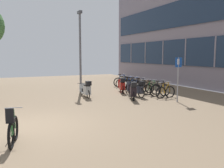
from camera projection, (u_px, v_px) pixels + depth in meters
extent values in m
cube|color=#836C53|center=(149.00, 113.00, 10.20)|extent=(14.40, 40.00, 0.05)
cube|color=gray|center=(215.00, 52.00, 16.01)|extent=(0.10, 0.12, 2.04)
cube|color=gray|center=(186.00, 52.00, 18.58)|extent=(0.10, 0.12, 2.04)
cube|color=gray|center=(163.00, 53.00, 21.15)|extent=(0.10, 0.12, 2.04)
cube|color=gray|center=(146.00, 53.00, 23.72)|extent=(0.10, 0.12, 2.04)
cube|color=gray|center=(131.00, 53.00, 26.29)|extent=(0.10, 0.12, 2.04)
torus|color=black|center=(11.00, 136.00, 6.27)|extent=(0.22, 0.72, 0.72)
torus|color=black|center=(15.00, 128.00, 6.92)|extent=(0.22, 0.72, 0.72)
cylinder|color=#2A6934|center=(13.00, 122.00, 6.63)|extent=(0.10, 0.33, 0.63)
cylinder|color=#2A6934|center=(12.00, 125.00, 6.44)|extent=(0.06, 0.15, 0.58)
cylinder|color=#2A6934|center=(12.00, 112.00, 6.55)|extent=(0.12, 0.41, 0.08)
cylinder|color=#2A6934|center=(12.00, 135.00, 6.40)|extent=(0.08, 0.26, 0.08)
cylinder|color=#2A6934|center=(11.00, 125.00, 6.31)|extent=(0.06, 0.17, 0.53)
cylinder|color=#2A6934|center=(14.00, 119.00, 6.83)|extent=(0.06, 0.15, 0.58)
cube|color=black|center=(11.00, 113.00, 6.35)|extent=(0.13, 0.23, 0.06)
cylinder|color=#ADADB2|center=(14.00, 108.00, 6.73)|extent=(0.47, 0.12, 0.02)
cube|color=black|center=(11.00, 121.00, 6.27)|extent=(0.24, 0.28, 0.10)
cube|color=black|center=(10.00, 115.00, 6.16)|extent=(0.21, 0.10, 0.32)
cylinder|color=black|center=(9.00, 141.00, 6.45)|extent=(0.21, 0.06, 0.28)
torus|color=black|center=(161.00, 93.00, 13.57)|extent=(0.70, 0.08, 0.70)
torus|color=black|center=(170.00, 92.00, 13.83)|extent=(0.70, 0.08, 0.70)
cylinder|color=#BF8519|center=(166.00, 88.00, 13.70)|extent=(0.31, 0.04, 0.61)
cylinder|color=#BF8519|center=(164.00, 89.00, 13.62)|extent=(0.14, 0.04, 0.56)
cylinder|color=#BF8519|center=(166.00, 83.00, 13.64)|extent=(0.38, 0.04, 0.08)
cylinder|color=#BF8519|center=(163.00, 93.00, 13.62)|extent=(0.24, 0.03, 0.08)
cylinder|color=#BF8519|center=(162.00, 88.00, 13.57)|extent=(0.16, 0.03, 0.51)
cylinder|color=#BF8519|center=(169.00, 87.00, 13.78)|extent=(0.14, 0.03, 0.56)
cube|color=black|center=(163.00, 83.00, 13.56)|extent=(0.22, 0.09, 0.06)
cylinder|color=#ADADB2|center=(169.00, 82.00, 13.71)|extent=(0.03, 0.48, 0.02)
torus|color=black|center=(155.00, 91.00, 14.19)|extent=(0.73, 0.14, 0.73)
torus|color=black|center=(165.00, 90.00, 14.41)|extent=(0.73, 0.14, 0.73)
cylinder|color=black|center=(161.00, 86.00, 14.29)|extent=(0.33, 0.06, 0.64)
cylinder|color=black|center=(158.00, 87.00, 14.23)|extent=(0.14, 0.05, 0.58)
cylinder|color=black|center=(161.00, 81.00, 14.24)|extent=(0.40, 0.07, 0.08)
cylinder|color=black|center=(157.00, 91.00, 14.23)|extent=(0.26, 0.05, 0.08)
cylinder|color=black|center=(156.00, 86.00, 14.18)|extent=(0.17, 0.04, 0.53)
cylinder|color=black|center=(164.00, 86.00, 14.35)|extent=(0.15, 0.04, 0.58)
cube|color=black|center=(158.00, 81.00, 14.17)|extent=(0.23, 0.11, 0.06)
cylinder|color=#ADADB2|center=(163.00, 80.00, 14.29)|extent=(0.07, 0.48, 0.02)
torus|color=black|center=(147.00, 90.00, 14.67)|extent=(0.71, 0.08, 0.71)
torus|color=black|center=(156.00, 89.00, 14.91)|extent=(0.71, 0.08, 0.71)
cylinder|color=#316A33|center=(153.00, 85.00, 14.79)|extent=(0.30, 0.04, 0.62)
cylinder|color=#316A33|center=(150.00, 86.00, 14.72)|extent=(0.13, 0.04, 0.56)
cylinder|color=#316A33|center=(152.00, 81.00, 14.74)|extent=(0.37, 0.04, 0.08)
cylinder|color=#316A33|center=(149.00, 90.00, 14.72)|extent=(0.24, 0.03, 0.08)
cylinder|color=#316A33|center=(148.00, 86.00, 14.67)|extent=(0.16, 0.03, 0.51)
cylinder|color=#316A33|center=(155.00, 85.00, 14.86)|extent=(0.14, 0.03, 0.56)
cube|color=black|center=(149.00, 81.00, 14.66)|extent=(0.22, 0.09, 0.06)
cylinder|color=#ADADB2|center=(155.00, 80.00, 14.80)|extent=(0.03, 0.48, 0.02)
torus|color=black|center=(142.00, 89.00, 15.20)|extent=(0.68, 0.10, 0.68)
torus|color=black|center=(150.00, 88.00, 15.49)|extent=(0.68, 0.10, 0.68)
cylinder|color=brown|center=(147.00, 85.00, 15.35)|extent=(0.31, 0.05, 0.60)
cylinder|color=brown|center=(144.00, 85.00, 15.26)|extent=(0.14, 0.04, 0.54)
cylinder|color=brown|center=(146.00, 80.00, 15.29)|extent=(0.38, 0.05, 0.08)
cylinder|color=brown|center=(143.00, 89.00, 15.26)|extent=(0.25, 0.04, 0.07)
cylinder|color=brown|center=(143.00, 85.00, 15.21)|extent=(0.16, 0.03, 0.50)
cylinder|color=brown|center=(149.00, 84.00, 15.43)|extent=(0.14, 0.04, 0.54)
cube|color=black|center=(144.00, 80.00, 15.21)|extent=(0.22, 0.10, 0.06)
cylinder|color=#ADADB2|center=(149.00, 79.00, 15.37)|extent=(0.05, 0.48, 0.02)
torus|color=black|center=(136.00, 87.00, 15.81)|extent=(0.73, 0.18, 0.73)
torus|color=black|center=(145.00, 87.00, 15.99)|extent=(0.73, 0.18, 0.73)
cylinder|color=black|center=(141.00, 83.00, 15.89)|extent=(0.32, 0.08, 0.64)
cylinder|color=black|center=(139.00, 84.00, 15.84)|extent=(0.14, 0.06, 0.58)
cylinder|color=black|center=(141.00, 79.00, 15.84)|extent=(0.40, 0.10, 0.08)
cylinder|color=black|center=(137.00, 88.00, 15.85)|extent=(0.26, 0.07, 0.08)
cylinder|color=black|center=(137.00, 83.00, 15.80)|extent=(0.17, 0.05, 0.53)
cylinder|color=black|center=(144.00, 83.00, 15.94)|extent=(0.15, 0.05, 0.58)
cube|color=black|center=(138.00, 79.00, 15.78)|extent=(0.23, 0.12, 0.06)
cylinder|color=#ADADB2|center=(143.00, 78.00, 15.88)|extent=(0.10, 0.48, 0.02)
torus|color=black|center=(131.00, 86.00, 16.30)|extent=(0.74, 0.09, 0.73)
torus|color=black|center=(139.00, 86.00, 16.59)|extent=(0.74, 0.09, 0.73)
cylinder|color=navy|center=(136.00, 82.00, 16.44)|extent=(0.33, 0.04, 0.64)
cylinder|color=navy|center=(133.00, 83.00, 16.36)|extent=(0.14, 0.04, 0.59)
cylinder|color=navy|center=(135.00, 78.00, 16.39)|extent=(0.41, 0.04, 0.09)
cylinder|color=navy|center=(132.00, 87.00, 16.36)|extent=(0.26, 0.03, 0.08)
cylinder|color=navy|center=(132.00, 82.00, 16.30)|extent=(0.17, 0.03, 0.54)
cylinder|color=navy|center=(138.00, 82.00, 16.53)|extent=(0.15, 0.03, 0.59)
cube|color=black|center=(133.00, 78.00, 16.30)|extent=(0.22, 0.09, 0.06)
cylinder|color=#ADADB2|center=(138.00, 77.00, 16.46)|extent=(0.03, 0.48, 0.02)
torus|color=black|center=(127.00, 85.00, 16.90)|extent=(0.73, 0.10, 0.72)
torus|color=black|center=(135.00, 85.00, 17.14)|extent=(0.73, 0.10, 0.72)
cylinder|color=navy|center=(132.00, 81.00, 17.02)|extent=(0.31, 0.05, 0.63)
cylinder|color=navy|center=(129.00, 82.00, 16.95)|extent=(0.14, 0.04, 0.58)
cylinder|color=navy|center=(131.00, 77.00, 16.96)|extent=(0.38, 0.05, 0.08)
cylinder|color=navy|center=(128.00, 85.00, 16.95)|extent=(0.24, 0.04, 0.08)
cylinder|color=navy|center=(128.00, 81.00, 16.90)|extent=(0.16, 0.03, 0.53)
cylinder|color=navy|center=(134.00, 81.00, 17.09)|extent=(0.14, 0.04, 0.58)
cube|color=black|center=(129.00, 77.00, 16.89)|extent=(0.22, 0.10, 0.06)
cylinder|color=#ADADB2|center=(133.00, 76.00, 17.03)|extent=(0.04, 0.48, 0.02)
torus|color=black|center=(123.00, 84.00, 17.58)|extent=(0.70, 0.25, 0.70)
torus|color=black|center=(132.00, 84.00, 17.68)|extent=(0.70, 0.25, 0.70)
cylinder|color=navy|center=(129.00, 81.00, 17.61)|extent=(0.32, 0.12, 0.62)
cylinder|color=navy|center=(126.00, 81.00, 17.58)|extent=(0.15, 0.07, 0.56)
cylinder|color=navy|center=(128.00, 77.00, 17.57)|extent=(0.40, 0.14, 0.08)
cylinder|color=navy|center=(125.00, 84.00, 17.60)|extent=(0.26, 0.10, 0.08)
cylinder|color=navy|center=(124.00, 81.00, 17.56)|extent=(0.17, 0.07, 0.51)
cylinder|color=navy|center=(132.00, 80.00, 17.64)|extent=(0.15, 0.07, 0.56)
cube|color=black|center=(125.00, 77.00, 17.54)|extent=(0.24, 0.15, 0.06)
cylinder|color=#ADADB2|center=(131.00, 76.00, 17.59)|extent=(0.15, 0.47, 0.02)
torus|color=black|center=(120.00, 84.00, 18.10)|extent=(0.67, 0.17, 0.67)
torus|color=black|center=(127.00, 83.00, 18.26)|extent=(0.67, 0.17, 0.67)
cylinder|color=brown|center=(124.00, 80.00, 18.17)|extent=(0.29, 0.08, 0.59)
cylinder|color=brown|center=(122.00, 81.00, 18.13)|extent=(0.13, 0.06, 0.53)
cylinder|color=brown|center=(124.00, 77.00, 18.13)|extent=(0.35, 0.09, 0.08)
cylinder|color=brown|center=(121.00, 84.00, 18.14)|extent=(0.23, 0.06, 0.07)
cylinder|color=brown|center=(121.00, 80.00, 18.09)|extent=(0.15, 0.05, 0.49)
cylinder|color=brown|center=(127.00, 80.00, 18.22)|extent=(0.14, 0.05, 0.53)
cube|color=black|center=(122.00, 77.00, 18.08)|extent=(0.23, 0.12, 0.06)
cylinder|color=#ADADB2|center=(126.00, 76.00, 18.17)|extent=(0.10, 0.48, 0.02)
torus|color=black|center=(118.00, 82.00, 18.68)|extent=(0.74, 0.09, 0.74)
torus|color=black|center=(126.00, 82.00, 18.95)|extent=(0.74, 0.09, 0.74)
cylinder|color=navy|center=(123.00, 79.00, 18.81)|extent=(0.33, 0.04, 0.65)
cylinder|color=navy|center=(120.00, 79.00, 18.73)|extent=(0.14, 0.04, 0.59)
cylinder|color=navy|center=(122.00, 75.00, 18.76)|extent=(0.41, 0.05, 0.09)
cylinder|color=navy|center=(119.00, 83.00, 18.74)|extent=(0.26, 0.04, 0.08)
cylinder|color=navy|center=(119.00, 79.00, 18.68)|extent=(0.17, 0.03, 0.54)
cylinder|color=navy|center=(125.00, 78.00, 18.89)|extent=(0.15, 0.03, 0.59)
cube|color=black|center=(120.00, 75.00, 18.67)|extent=(0.22, 0.10, 0.06)
cylinder|color=#ADADB2|center=(124.00, 74.00, 18.83)|extent=(0.04, 0.48, 0.02)
torus|color=black|center=(88.00, 94.00, 13.61)|extent=(0.06, 0.49, 0.49)
torus|color=black|center=(82.00, 91.00, 14.79)|extent=(0.06, 0.49, 0.49)
cube|color=#A6ABAD|center=(85.00, 93.00, 14.20)|extent=(0.29, 0.73, 0.08)
cube|color=#A6ABAD|center=(87.00, 90.00, 13.79)|extent=(0.31, 0.58, 0.47)
cube|color=black|center=(87.00, 85.00, 13.76)|extent=(0.27, 0.52, 0.06)
cylinder|color=#A6ABAD|center=(82.00, 87.00, 14.73)|extent=(0.07, 0.12, 0.50)
cube|color=#A6ABAD|center=(82.00, 88.00, 14.67)|extent=(0.32, 0.09, 0.49)
cylinder|color=black|center=(82.00, 83.00, 14.68)|extent=(0.52, 0.04, 0.03)
cube|color=black|center=(88.00, 83.00, 13.49)|extent=(0.29, 0.29, 0.24)
torus|color=black|center=(134.00, 96.00, 12.82)|extent=(0.25, 0.52, 0.54)
torus|color=black|center=(131.00, 93.00, 14.00)|extent=(0.25, 0.52, 0.54)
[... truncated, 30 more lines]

